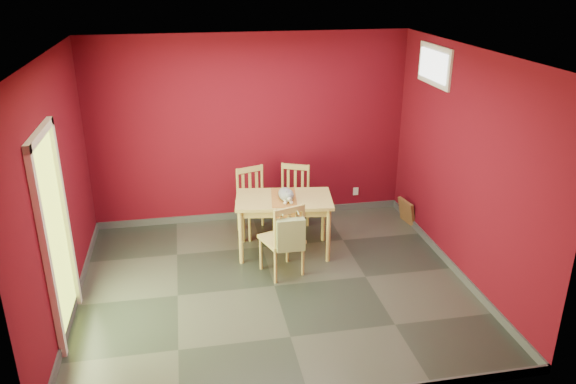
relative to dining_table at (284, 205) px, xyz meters
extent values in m
plane|color=#2D342D|center=(-0.27, -0.84, -0.67)|extent=(4.50, 4.50, 0.00)
plane|color=#580915|center=(-0.27, 1.16, 0.68)|extent=(4.50, 0.00, 4.50)
plane|color=#580915|center=(-0.27, -2.84, 0.68)|extent=(4.50, 0.00, 4.50)
plane|color=#580915|center=(-2.52, -0.84, 0.68)|extent=(0.00, 4.00, 4.00)
plane|color=#580915|center=(1.98, -0.84, 0.68)|extent=(0.00, 4.00, 4.00)
plane|color=white|center=(-0.27, -0.84, 2.03)|extent=(4.50, 4.50, 0.00)
cube|color=#3F4244|center=(-0.27, 1.15, -0.62)|extent=(4.50, 0.02, 0.10)
cube|color=#3F4244|center=(-2.51, -0.84, -0.62)|extent=(0.03, 4.00, 0.10)
cube|color=#3F4244|center=(1.97, -0.84, -0.62)|extent=(0.03, 4.00, 0.10)
cube|color=#B7D838|center=(-2.51, -1.24, 0.36)|extent=(0.02, 0.85, 2.05)
cube|color=white|center=(-2.48, -1.70, 0.40)|extent=(0.06, 0.08, 2.13)
cube|color=white|center=(-2.48, -0.77, 0.40)|extent=(0.06, 0.08, 2.13)
cube|color=white|center=(-2.48, -1.24, 1.42)|extent=(0.06, 1.01, 0.08)
cube|color=white|center=(1.96, 0.16, 1.68)|extent=(0.03, 0.90, 0.50)
cube|color=white|center=(1.94, 0.16, 1.68)|extent=(0.02, 0.76, 0.36)
cube|color=silver|center=(1.33, 1.15, -0.37)|extent=(0.08, 0.02, 0.12)
cube|color=tan|center=(0.00, 0.00, 0.07)|extent=(1.31, 0.88, 0.04)
cube|color=tan|center=(0.00, 0.00, 0.00)|extent=(1.17, 0.74, 0.10)
cylinder|color=tan|center=(-0.59, -0.21, -0.31)|extent=(0.06, 0.06, 0.72)
cylinder|color=tan|center=(-0.50, 0.37, -0.31)|extent=(0.06, 0.06, 0.72)
cylinder|color=tan|center=(0.50, -0.37, -0.31)|extent=(0.06, 0.06, 0.72)
cylinder|color=tan|center=(0.59, 0.21, -0.31)|extent=(0.06, 0.06, 0.72)
cube|color=#9D6028|center=(0.00, 0.00, 0.10)|extent=(0.40, 0.68, 0.01)
cube|color=#9D6028|center=(0.00, -0.33, -0.07)|extent=(0.31, 0.05, 0.32)
cube|color=tan|center=(-0.28, 0.60, -0.22)|extent=(0.55, 0.55, 0.04)
cylinder|color=tan|center=(-0.41, 0.37, -0.45)|extent=(0.04, 0.04, 0.43)
cylinder|color=tan|center=(-0.52, 0.73, -0.45)|extent=(0.04, 0.04, 0.43)
cylinder|color=tan|center=(-0.05, 0.48, -0.45)|extent=(0.04, 0.04, 0.43)
cylinder|color=tan|center=(-0.16, 0.84, -0.45)|extent=(0.04, 0.04, 0.43)
cylinder|color=tan|center=(-0.52, 0.73, 0.03)|extent=(0.04, 0.04, 0.47)
cylinder|color=tan|center=(-0.16, 0.84, 0.03)|extent=(0.04, 0.04, 0.47)
cube|color=tan|center=(-0.34, 0.78, 0.23)|extent=(0.39, 0.15, 0.07)
cube|color=tan|center=(-0.44, 0.75, -0.01)|extent=(0.04, 0.03, 0.36)
cube|color=tan|center=(-0.34, 0.78, -0.01)|extent=(0.04, 0.03, 0.36)
cube|color=tan|center=(-0.24, 0.81, -0.01)|extent=(0.04, 0.03, 0.36)
cube|color=tan|center=(0.23, 0.61, -0.22)|extent=(0.58, 0.58, 0.04)
cylinder|color=tan|center=(-0.02, 0.52, -0.46)|extent=(0.04, 0.04, 0.43)
cylinder|color=tan|center=(0.14, 0.86, -0.46)|extent=(0.04, 0.04, 0.43)
cylinder|color=tan|center=(0.32, 0.36, -0.46)|extent=(0.04, 0.04, 0.43)
cylinder|color=tan|center=(0.48, 0.70, -0.46)|extent=(0.04, 0.04, 0.43)
cylinder|color=tan|center=(0.14, 0.86, 0.03)|extent=(0.04, 0.04, 0.47)
cylinder|color=tan|center=(0.48, 0.70, 0.03)|extent=(0.04, 0.04, 0.47)
cube|color=tan|center=(0.31, 0.78, 0.22)|extent=(0.37, 0.20, 0.07)
cube|color=tan|center=(0.21, 0.82, -0.01)|extent=(0.04, 0.03, 0.36)
cube|color=tan|center=(0.31, 0.78, -0.01)|extent=(0.04, 0.03, 0.36)
cube|color=tan|center=(0.40, 0.74, -0.01)|extent=(0.04, 0.03, 0.36)
cube|color=tan|center=(-0.13, -0.53, -0.22)|extent=(0.56, 0.56, 0.04)
cylinder|color=tan|center=(-0.01, -0.29, -0.45)|extent=(0.04, 0.04, 0.43)
cylinder|color=tan|center=(0.11, -0.65, -0.45)|extent=(0.04, 0.04, 0.43)
cylinder|color=tan|center=(-0.37, -0.41, -0.45)|extent=(0.04, 0.04, 0.43)
cylinder|color=tan|center=(-0.24, -0.77, -0.45)|extent=(0.04, 0.04, 0.43)
cylinder|color=tan|center=(0.11, -0.65, 0.04)|extent=(0.04, 0.04, 0.47)
cylinder|color=tan|center=(-0.24, -0.77, 0.04)|extent=(0.04, 0.04, 0.47)
cube|color=tan|center=(-0.06, -0.71, 0.23)|extent=(0.39, 0.17, 0.07)
cube|color=tan|center=(0.04, -0.67, 0.00)|extent=(0.04, 0.03, 0.37)
cube|color=tan|center=(-0.06, -0.71, 0.00)|extent=(0.04, 0.03, 0.37)
cube|color=tan|center=(-0.16, -0.74, 0.00)|extent=(0.04, 0.03, 0.37)
cube|color=#8A9A63|center=(-0.06, -0.79, -0.04)|extent=(0.33, 0.10, 0.39)
cylinder|color=#8A9A63|center=(-0.16, -0.73, 0.22)|extent=(0.02, 0.17, 0.02)
cylinder|color=#8A9A63|center=(0.03, -0.73, 0.22)|extent=(0.02, 0.17, 0.02)
cube|color=brown|center=(1.92, 0.53, -0.49)|extent=(0.18, 0.37, 0.36)
cube|color=black|center=(1.92, 0.53, -0.49)|extent=(0.12, 0.26, 0.25)
camera|label=1|loc=(-1.18, -6.50, 2.84)|focal=35.00mm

